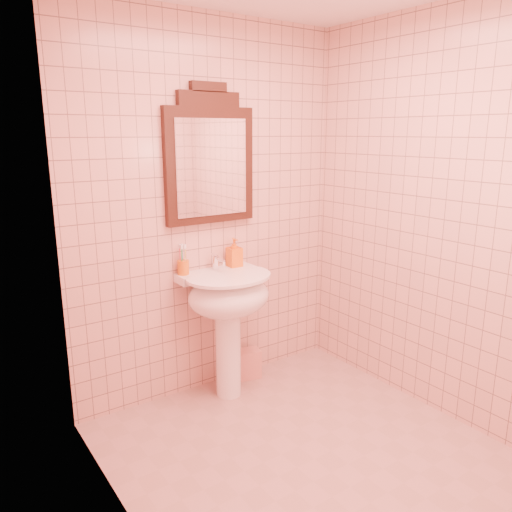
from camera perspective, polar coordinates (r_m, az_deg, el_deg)
floor at (r=3.01m, az=6.68°, el=-22.06°), size 2.20×2.20×0.00m
back_wall at (r=3.37m, az=-5.22°, el=5.10°), size 2.00×0.02×2.50m
pedestal_sink at (r=3.32m, az=-3.19°, el=-5.50°), size 0.58×0.58×0.86m
faucet at (r=3.36m, az=-4.48°, el=-0.69°), size 0.04×0.16×0.11m
mirror at (r=3.31m, az=-5.29°, el=10.92°), size 0.64×0.06×0.89m
toothbrush_cup at (r=3.28m, az=-8.32°, el=-1.25°), size 0.08×0.08×0.18m
soap_dispenser at (r=3.43m, az=-2.49°, el=0.40°), size 0.09×0.10×0.20m
towel at (r=3.76m, az=-0.93°, el=-12.19°), size 0.20×0.16×0.22m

